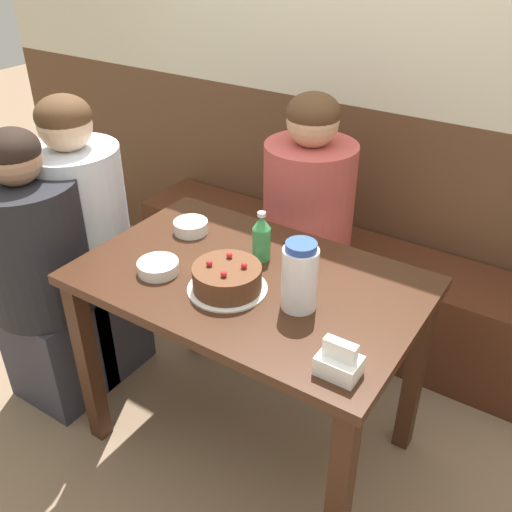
{
  "coord_description": "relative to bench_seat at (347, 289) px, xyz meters",
  "views": [
    {
      "loc": [
        0.86,
        -1.28,
        1.78
      ],
      "look_at": [
        -0.01,
        0.05,
        0.81
      ],
      "focal_mm": 40.0,
      "sensor_mm": 36.0,
      "label": 1
    }
  ],
  "objects": [
    {
      "name": "dining_table",
      "position": [
        0.0,
        -0.83,
        0.41
      ],
      "size": [
        1.11,
        0.71,
        0.76
      ],
      "color": "#381E11",
      "rests_on": "ground_plane"
    },
    {
      "name": "person_teal_shirt",
      "position": [
        -0.12,
        -0.21,
        0.37
      ],
      "size": [
        0.37,
        0.37,
        1.2
      ],
      "rotation": [
        0.0,
        0.0,
        -1.57
      ],
      "color": "#33333D",
      "rests_on": "ground_plane"
    },
    {
      "name": "ground_plane",
      "position": [
        0.0,
        -0.83,
        -0.23
      ],
      "size": [
        12.0,
        12.0,
        0.0
      ],
      "primitive_type": "plane",
      "color": "#846B51"
    },
    {
      "name": "glass_water_tall",
      "position": [
        0.1,
        -0.68,
        0.57
      ],
      "size": [
        0.07,
        0.07,
        0.07
      ],
      "color": "silver",
      "rests_on": "dining_table"
    },
    {
      "name": "person_pale_blue_shirt",
      "position": [
        -0.82,
        -0.81,
        0.37
      ],
      "size": [
        0.37,
        0.37,
        1.22
      ],
      "color": "#33333D",
      "rests_on": "ground_plane"
    },
    {
      "name": "birthday_cake",
      "position": [
        -0.02,
        -0.93,
        0.57
      ],
      "size": [
        0.25,
        0.25,
        0.1
      ],
      "color": "white",
      "rests_on": "dining_table"
    },
    {
      "name": "napkin_holder",
      "position": [
        0.44,
        -1.08,
        0.57
      ],
      "size": [
        0.11,
        0.08,
        0.11
      ],
      "color": "white",
      "rests_on": "dining_table"
    },
    {
      "name": "back_wall",
      "position": [
        0.0,
        0.22,
        1.02
      ],
      "size": [
        4.8,
        0.04,
        2.5
      ],
      "color": "brown",
      "rests_on": "ground_plane"
    },
    {
      "name": "soju_bottle",
      "position": [
        -0.03,
        -0.71,
        0.61
      ],
      "size": [
        0.06,
        0.06,
        0.18
      ],
      "color": "#388E4C",
      "rests_on": "dining_table"
    },
    {
      "name": "bowl_rice_small",
      "position": [
        -0.26,
        -0.97,
        0.55
      ],
      "size": [
        0.14,
        0.14,
        0.04
      ],
      "color": "white",
      "rests_on": "dining_table"
    },
    {
      "name": "water_pitcher",
      "position": [
        0.21,
        -0.88,
        0.64
      ],
      "size": [
        0.11,
        0.11,
        0.22
      ],
      "color": "white",
      "rests_on": "dining_table"
    },
    {
      "name": "person_grey_tee",
      "position": [
        -0.82,
        -1.04,
        0.35
      ],
      "size": [
        0.39,
        0.39,
        1.17
      ],
      "color": "#33333D",
      "rests_on": "ground_plane"
    },
    {
      "name": "bowl_soup_white",
      "position": [
        -0.34,
        -0.7,
        0.55
      ],
      "size": [
        0.13,
        0.13,
        0.04
      ],
      "color": "white",
      "rests_on": "dining_table"
    },
    {
      "name": "bench_seat",
      "position": [
        0.0,
        0.0,
        0.0
      ],
      "size": [
        2.24,
        0.38,
        0.46
      ],
      "color": "#472314",
      "rests_on": "ground_plane"
    }
  ]
}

